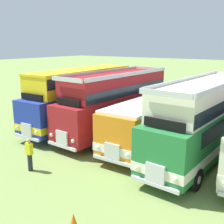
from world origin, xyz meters
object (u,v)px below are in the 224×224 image
(bus_second_in_row, at_px, (116,102))
(bus_third_in_row, at_px, (156,118))
(bus_fourth_in_row, at_px, (206,117))
(cone_near_end, at_px, (74,221))
(bus_first_in_row, at_px, (82,95))
(marshal_person, at_px, (30,154))

(bus_second_in_row, height_order, bus_third_in_row, bus_second_in_row)
(bus_fourth_in_row, height_order, cone_near_end, bus_fourth_in_row)
(bus_first_in_row, height_order, bus_fourth_in_row, bus_fourth_in_row)
(bus_third_in_row, relative_size, cone_near_end, 15.88)
(bus_fourth_in_row, distance_m, cone_near_end, 9.53)
(bus_first_in_row, relative_size, marshal_person, 6.28)
(bus_second_in_row, bearing_deg, cone_near_end, -63.27)
(bus_first_in_row, xyz_separation_m, bus_second_in_row, (3.27, -0.02, -0.11))
(bus_second_in_row, distance_m, bus_third_in_row, 3.33)
(bus_third_in_row, distance_m, marshal_person, 8.14)
(bus_fourth_in_row, xyz_separation_m, cone_near_end, (-1.60, -9.17, -2.04))
(marshal_person, bearing_deg, bus_fourth_in_row, 46.41)
(bus_first_in_row, bearing_deg, bus_third_in_row, -2.42)
(bus_fourth_in_row, bearing_deg, cone_near_end, -99.89)
(bus_third_in_row, xyz_separation_m, bus_fourth_in_row, (3.27, -0.37, 0.61))
(bus_fourth_in_row, relative_size, marshal_person, 6.44)
(bus_fourth_in_row, relative_size, cone_near_end, 17.59)
(bus_first_in_row, distance_m, bus_third_in_row, 6.58)
(cone_near_end, bearing_deg, bus_second_in_row, 116.73)
(bus_second_in_row, xyz_separation_m, marshal_person, (-0.12, -7.62, -1.47))
(cone_near_end, xyz_separation_m, marshal_person, (-5.05, 2.18, 0.57))
(bus_third_in_row, height_order, cone_near_end, bus_third_in_row)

